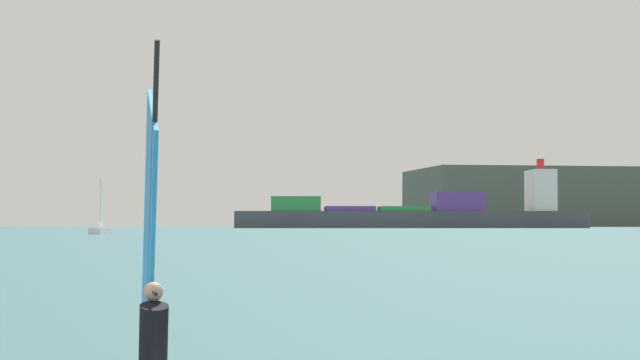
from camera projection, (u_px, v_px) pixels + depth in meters
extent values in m
cylinder|color=black|center=(152.00, 222.00, 13.38)|extent=(0.14, 1.72, 3.98)
cube|color=#268CD8|center=(149.00, 250.00, 14.00)|extent=(0.17, 2.84, 3.90)
cylinder|color=black|center=(152.00, 290.00, 13.31)|extent=(0.11, 1.58, 0.04)
cylinder|color=black|center=(153.00, 351.00, 12.95)|extent=(0.35, 0.63, 1.13)
sphere|color=tan|center=(154.00, 292.00, 12.98)|extent=(0.22, 0.22, 0.22)
cube|color=#3F444C|center=(410.00, 220.00, 625.81)|extent=(189.84, 68.42, 8.99)
cube|color=silver|center=(541.00, 191.00, 629.33)|extent=(17.08, 27.32, 22.34)
cylinder|color=red|center=(540.00, 164.00, 629.86)|extent=(4.00, 4.00, 6.00)
cube|color=#59388C|center=(457.00, 202.00, 627.23)|extent=(31.29, 33.03, 10.40)
cube|color=#2D8C47|center=(403.00, 209.00, 625.89)|extent=(31.29, 33.03, 2.60)
cube|color=#59388C|center=(349.00, 209.00, 624.70)|extent=(31.29, 33.03, 2.60)
cube|color=#2D8C47|center=(295.00, 204.00, 623.61)|extent=(31.29, 33.03, 7.80)
cube|color=white|center=(100.00, 231.00, 238.13)|extent=(5.25, 9.99, 1.35)
cylinder|color=#B2B2B7|center=(100.00, 203.00, 238.34)|extent=(0.16, 0.16, 10.05)
cube|color=white|center=(101.00, 206.00, 239.12)|extent=(0.79, 2.31, 8.44)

